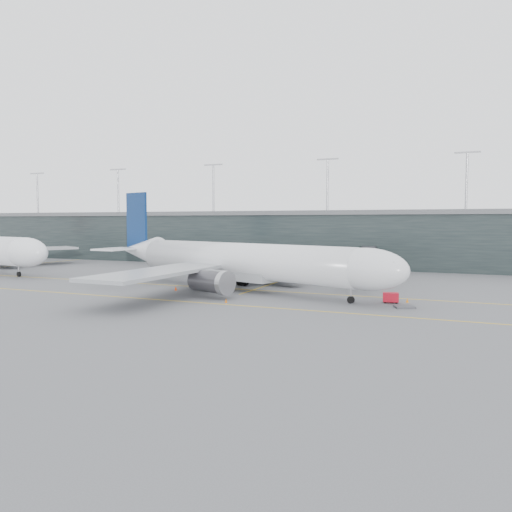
% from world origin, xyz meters
% --- Properties ---
extents(ground, '(320.00, 320.00, 0.00)m').
position_xyz_m(ground, '(0.00, 0.00, 0.00)').
color(ground, '#57565B').
rests_on(ground, ground).
extents(taxiline_a, '(160.00, 0.25, 0.02)m').
position_xyz_m(taxiline_a, '(0.00, -4.00, 0.01)').
color(taxiline_a, yellow).
rests_on(taxiline_a, ground).
extents(taxiline_b, '(160.00, 0.25, 0.02)m').
position_xyz_m(taxiline_b, '(0.00, -20.00, 0.01)').
color(taxiline_b, yellow).
rests_on(taxiline_b, ground).
extents(taxiline_lead_main, '(0.25, 60.00, 0.02)m').
position_xyz_m(taxiline_lead_main, '(5.00, 20.00, 0.01)').
color(taxiline_lead_main, yellow).
rests_on(taxiline_lead_main, ground).
extents(taxiline_lead_adj, '(0.25, 60.00, 0.02)m').
position_xyz_m(taxiline_lead_adj, '(-75.00, 20.00, 0.01)').
color(taxiline_lead_adj, yellow).
rests_on(taxiline_lead_adj, ground).
extents(terminal, '(240.00, 36.00, 29.00)m').
position_xyz_m(terminal, '(-0.00, 58.00, 7.62)').
color(terminal, black).
rests_on(terminal, ground).
extents(main_aircraft, '(64.53, 59.40, 18.51)m').
position_xyz_m(main_aircraft, '(2.67, -5.06, 5.19)').
color(main_aircraft, silver).
rests_on(main_aircraft, ground).
extents(jet_bridge, '(7.68, 43.85, 6.16)m').
position_xyz_m(jet_bridge, '(20.57, 22.62, 4.61)').
color(jet_bridge, '#2A2B2F').
rests_on(jet_bridge, ground).
extents(gse_cart, '(2.51, 1.84, 1.56)m').
position_xyz_m(gse_cart, '(29.78, -9.07, 0.87)').
color(gse_cart, '#B40C1E').
rests_on(gse_cart, ground).
extents(baggage_dolly, '(3.33, 3.03, 0.27)m').
position_xyz_m(baggage_dolly, '(32.20, -12.64, 0.16)').
color(baggage_dolly, '#3E3E44').
rests_on(baggage_dolly, ground).
extents(uld_a, '(2.45, 2.18, 1.88)m').
position_xyz_m(uld_a, '(-4.89, 9.47, 0.99)').
color(uld_a, '#37363B').
rests_on(uld_a, ground).
extents(uld_b, '(2.13, 1.75, 1.86)m').
position_xyz_m(uld_b, '(-1.88, 12.11, 0.98)').
color(uld_b, '#37363B').
rests_on(uld_b, ground).
extents(uld_c, '(2.53, 2.14, 2.08)m').
position_xyz_m(uld_c, '(-1.10, 11.06, 1.09)').
color(uld_c, '#37363B').
rests_on(uld_c, ground).
extents(cone_nose, '(0.43, 0.43, 0.69)m').
position_xyz_m(cone_nose, '(32.07, -7.72, 0.34)').
color(cone_nose, orange).
rests_on(cone_nose, ground).
extents(cone_wing_stbd, '(0.41, 0.41, 0.65)m').
position_xyz_m(cone_wing_stbd, '(6.70, -18.53, 0.32)').
color(cone_wing_stbd, '#CA5B0B').
rests_on(cone_wing_stbd, ground).
extents(cone_wing_port, '(0.45, 0.45, 0.72)m').
position_xyz_m(cone_wing_port, '(6.80, 11.31, 0.36)').
color(cone_wing_port, '#E7540C').
rests_on(cone_wing_port, ground).
extents(cone_tail, '(0.49, 0.49, 0.78)m').
position_xyz_m(cone_tail, '(-7.55, -9.85, 0.39)').
color(cone_tail, '#EC410D').
rests_on(cone_tail, ground).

